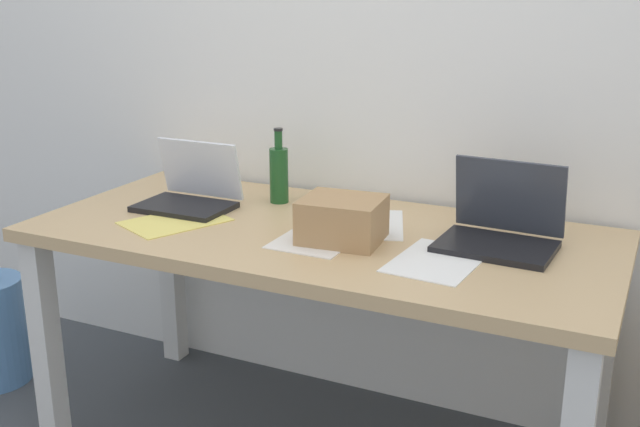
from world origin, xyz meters
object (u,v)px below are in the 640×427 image
object	(u,v)px
laptop_right	(500,229)
cardboard_box	(342,220)
desk	(320,260)
laptop_left	(189,194)
beer_bottle	(279,173)
computer_mouse	(318,208)

from	to	relation	value
laptop_right	cardboard_box	size ratio (longest dim) A/B	1.45
desk	laptop_right	size ratio (longest dim) A/B	5.33
cardboard_box	desk	bearing A→B (deg)	146.96
laptop_left	laptop_right	size ratio (longest dim) A/B	0.92
desk	beer_bottle	size ratio (longest dim) A/B	6.93
laptop_left	laptop_right	distance (m)	0.99
laptop_left	desk	bearing A→B (deg)	-3.79
computer_mouse	laptop_right	bearing A→B (deg)	-30.30
laptop_right	beer_bottle	world-z (taller)	beer_bottle
desk	beer_bottle	world-z (taller)	beer_bottle
desk	beer_bottle	xyz separation A→B (m)	(-0.25, 0.21, 0.19)
laptop_right	computer_mouse	xyz separation A→B (m)	(-0.59, 0.06, -0.03)
laptop_left	computer_mouse	size ratio (longest dim) A/B	2.95
laptop_right	laptop_left	bearing A→B (deg)	-177.00
laptop_right	computer_mouse	bearing A→B (deg)	174.18
computer_mouse	laptop_left	bearing A→B (deg)	170.88
laptop_left	laptop_right	world-z (taller)	laptop_right
laptop_right	beer_bottle	distance (m)	0.77
laptop_left	cardboard_box	world-z (taller)	laptop_left
laptop_right	computer_mouse	world-z (taller)	laptop_right
laptop_right	cardboard_box	bearing A→B (deg)	-160.10
cardboard_box	laptop_left	bearing A→B (deg)	170.56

